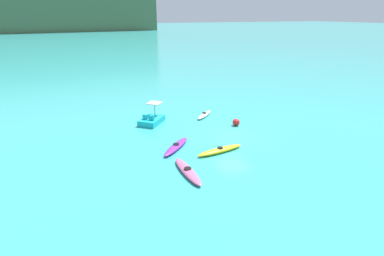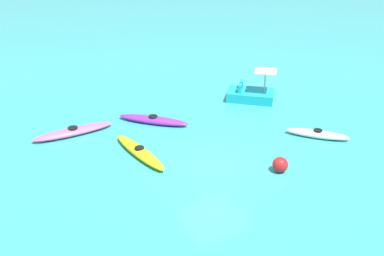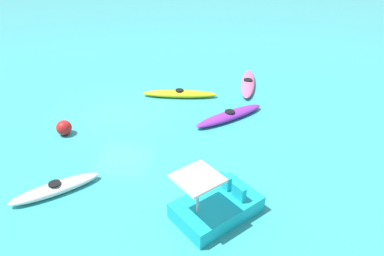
{
  "view_description": "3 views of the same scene",
  "coord_description": "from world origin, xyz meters",
  "px_view_note": "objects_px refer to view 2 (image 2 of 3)",
  "views": [
    {
      "loc": [
        -11.5,
        -18.74,
        8.89
      ],
      "look_at": [
        -2.54,
        2.14,
        0.34
      ],
      "focal_mm": 28.47,
      "sensor_mm": 36.0,
      "label": 1
    },
    {
      "loc": [
        11.77,
        -7.59,
        8.54
      ],
      "look_at": [
        -2.05,
        0.18,
        0.79
      ],
      "focal_mm": 39.38,
      "sensor_mm": 36.0,
      "label": 2
    },
    {
      "loc": [
        -5.58,
        13.02,
        7.35
      ],
      "look_at": [
        -3.61,
        1.93,
        0.74
      ],
      "focal_mm": 33.32,
      "sensor_mm": 36.0,
      "label": 3
    }
  ],
  "objects_px": {
    "kayak_pink": "(73,132)",
    "pedal_boat_cyan": "(251,94)",
    "kayak_white": "(317,134)",
    "kayak_purple": "(153,120)",
    "buoy_red": "(280,165)",
    "kayak_yellow": "(140,152)"
  },
  "relations": [
    {
      "from": "kayak_yellow",
      "to": "kayak_purple",
      "type": "relative_size",
      "value": 1.23
    },
    {
      "from": "kayak_pink",
      "to": "kayak_purple",
      "type": "height_order",
      "value": "same"
    },
    {
      "from": "kayak_pink",
      "to": "pedal_boat_cyan",
      "type": "xyz_separation_m",
      "value": [
        0.52,
        9.4,
        0.17
      ]
    },
    {
      "from": "kayak_pink",
      "to": "kayak_white",
      "type": "bearing_deg",
      "value": 59.36
    },
    {
      "from": "kayak_pink",
      "to": "buoy_red",
      "type": "distance_m",
      "value": 9.18
    },
    {
      "from": "kayak_white",
      "to": "pedal_boat_cyan",
      "type": "distance_m",
      "value": 5.01
    },
    {
      "from": "buoy_red",
      "to": "kayak_white",
      "type": "bearing_deg",
      "value": 112.96
    },
    {
      "from": "kayak_purple",
      "to": "pedal_boat_cyan",
      "type": "height_order",
      "value": "pedal_boat_cyan"
    },
    {
      "from": "kayak_pink",
      "to": "kayak_white",
      "type": "relative_size",
      "value": 1.48
    },
    {
      "from": "kayak_purple",
      "to": "buoy_red",
      "type": "xyz_separation_m",
      "value": [
        6.3,
        2.4,
        0.14
      ]
    },
    {
      "from": "buoy_red",
      "to": "kayak_purple",
      "type": "bearing_deg",
      "value": -159.15
    },
    {
      "from": "buoy_red",
      "to": "kayak_yellow",
      "type": "bearing_deg",
      "value": -132.07
    },
    {
      "from": "kayak_purple",
      "to": "pedal_boat_cyan",
      "type": "xyz_separation_m",
      "value": [
        -0.1,
        5.77,
        0.17
      ]
    },
    {
      "from": "kayak_yellow",
      "to": "pedal_boat_cyan",
      "type": "bearing_deg",
      "value": 109.29
    },
    {
      "from": "kayak_pink",
      "to": "buoy_red",
      "type": "height_order",
      "value": "buoy_red"
    },
    {
      "from": "kayak_white",
      "to": "buoy_red",
      "type": "bearing_deg",
      "value": -67.04
    },
    {
      "from": "kayak_yellow",
      "to": "buoy_red",
      "type": "relative_size",
      "value": 6.05
    },
    {
      "from": "kayak_purple",
      "to": "buoy_red",
      "type": "relative_size",
      "value": 4.9
    },
    {
      "from": "kayak_yellow",
      "to": "pedal_boat_cyan",
      "type": "distance_m",
      "value": 7.99
    },
    {
      "from": "kayak_purple",
      "to": "kayak_white",
      "type": "relative_size",
      "value": 1.21
    },
    {
      "from": "kayak_yellow",
      "to": "kayak_pink",
      "type": "bearing_deg",
      "value": -149.54
    },
    {
      "from": "kayak_yellow",
      "to": "kayak_purple",
      "type": "height_order",
      "value": "same"
    }
  ]
}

